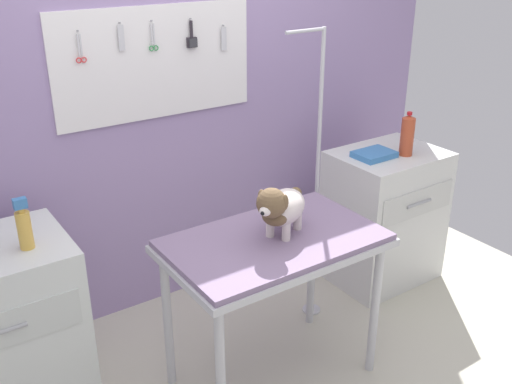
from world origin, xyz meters
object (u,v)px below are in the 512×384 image
(grooming_table, at_px, (274,253))
(cabinet_right, at_px, (384,216))
(soda_bottle, at_px, (407,135))
(grooming_arm, at_px, (315,193))
(dog, at_px, (280,207))

(grooming_table, distance_m, cabinet_right, 1.29)
(grooming_table, distance_m, soda_bottle, 1.30)
(grooming_table, relative_size, cabinet_right, 1.18)
(grooming_table, height_order, grooming_arm, grooming_arm)
(dog, bearing_deg, soda_bottle, 15.34)
(grooming_table, bearing_deg, soda_bottle, 14.75)
(soda_bottle, bearing_deg, dog, -164.66)
(grooming_table, height_order, cabinet_right, cabinet_right)
(grooming_table, relative_size, soda_bottle, 3.80)
(dog, distance_m, soda_bottle, 1.25)
(dog, bearing_deg, grooming_arm, 34.24)
(grooming_arm, bearing_deg, cabinet_right, 6.27)
(grooming_table, relative_size, dog, 2.78)
(grooming_arm, distance_m, dog, 0.63)
(grooming_table, bearing_deg, dog, -9.50)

